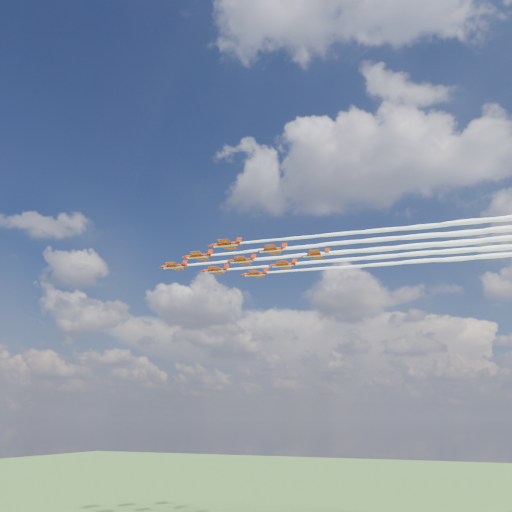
% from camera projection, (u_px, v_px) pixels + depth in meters
% --- Properties ---
extents(jet_lead, '(101.55, 18.89, 2.35)m').
position_uv_depth(jet_lead, '(335.00, 253.00, 137.46)').
color(jet_lead, red).
extents(jet_row2_port, '(101.55, 18.89, 2.35)m').
position_uv_depth(jet_row2_port, '(373.00, 241.00, 128.17)').
color(jet_row2_port, red).
extents(jet_row2_starb, '(101.55, 18.89, 2.35)m').
position_uv_depth(jet_row2_starb, '(375.00, 258.00, 141.46)').
color(jet_row2_starb, red).
extents(jet_row3_port, '(101.55, 18.89, 2.35)m').
position_uv_depth(jet_row3_port, '(417.00, 227.00, 118.89)').
color(jet_row3_port, red).
extents(jet_row3_centre, '(101.55, 18.89, 2.35)m').
position_uv_depth(jet_row3_centre, '(415.00, 246.00, 132.18)').
color(jet_row3_centre, red).
extents(jet_row3_starb, '(101.55, 18.89, 2.35)m').
position_uv_depth(jet_row3_starb, '(413.00, 262.00, 145.47)').
color(jet_row3_starb, red).
extents(jet_row4_port, '(101.55, 18.89, 2.35)m').
position_uv_depth(jet_row4_port, '(461.00, 233.00, 122.89)').
color(jet_row4_port, red).
extents(jet_row4_starb, '(101.55, 18.89, 2.35)m').
position_uv_depth(jet_row4_starb, '(455.00, 251.00, 136.18)').
color(jet_row4_starb, red).
extents(jet_tail, '(101.55, 18.89, 2.35)m').
position_uv_depth(jet_tail, '(502.00, 239.00, 126.90)').
color(jet_tail, red).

